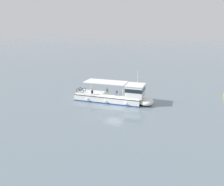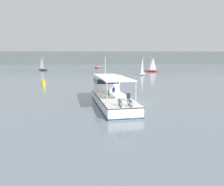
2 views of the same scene
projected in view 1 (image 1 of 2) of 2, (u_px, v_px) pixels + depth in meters
ground_plane at (115, 106)px, 33.59m from camera, size 400.00×400.00×0.00m
ferry_main at (118, 96)px, 35.21m from camera, size 4.55×13.02×5.32m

